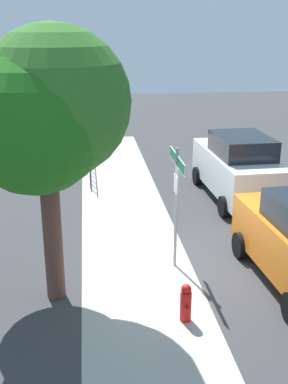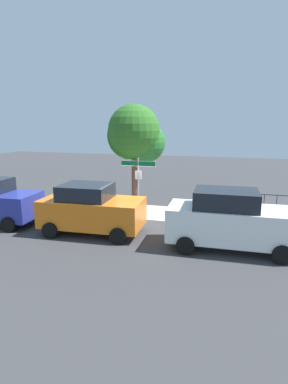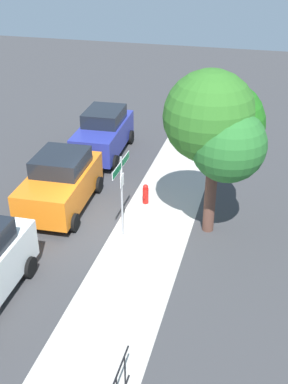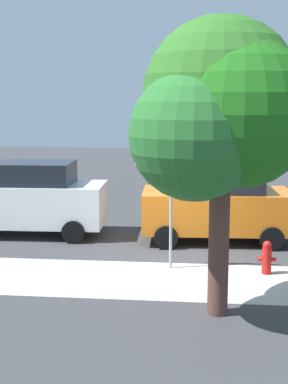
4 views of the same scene
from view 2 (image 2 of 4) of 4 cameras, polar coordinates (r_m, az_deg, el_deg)
name	(u,v)px [view 2 (image 2 of 4)]	position (r m, az deg, el deg)	size (l,w,h in m)	color
ground_plane	(134,218)	(14.72, -1.91, -4.94)	(60.00, 60.00, 0.00)	#38383A
sidewalk_strip	(180,214)	(15.48, 6.67, -4.14)	(24.00, 2.60, 0.00)	#B0AAA0
street_sign	(138,174)	(14.59, -1.08, 3.28)	(1.71, 0.07, 2.87)	#9EA0A5
shade_tree	(135,135)	(17.39, -1.63, 10.48)	(3.25, 3.25, 5.50)	brown
car_orange	(91,209)	(12.77, -9.76, -3.12)	(4.21, 2.34, 2.03)	orange
car_white	(231,220)	(11.39, 15.90, -5.07)	(4.62, 2.15, 2.16)	white
fire_hydrant	(98,204)	(15.91, -8.54, -2.31)	(0.42, 0.22, 0.78)	red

